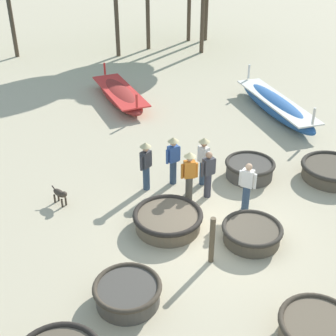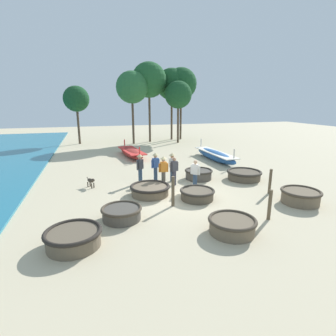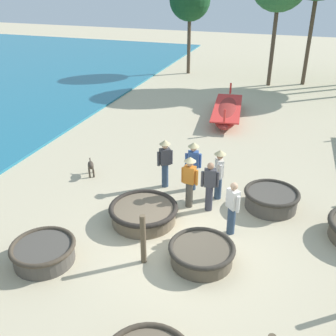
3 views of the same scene
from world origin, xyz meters
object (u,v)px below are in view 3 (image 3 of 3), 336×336
Objects in this scene: tree_left_mid at (190,0)px; coracle_upturned at (144,212)px; coracle_weathered at (202,253)px; mooring_post_shoreline at (143,239)px; fisherman_standing_right at (210,185)px; fisherman_crouching at (232,207)px; fisherman_standing_left at (165,160)px; dog at (91,166)px; fisherman_with_hat at (190,179)px; coracle_front_left at (44,252)px; fisherman_by_coracle at (219,171)px; fisherman_hauling at (193,163)px; coracle_far_right at (271,199)px; long_boat_white_hull at (227,111)px.

coracle_upturned is at bearing -77.95° from tree_left_mid.
mooring_post_shoreline is at bearing -161.19° from coracle_weathered.
fisherman_standing_right is at bearing 36.07° from coracle_upturned.
fisherman_crouching and fisherman_standing_right have the same top height.
fisherman_standing_left is (-1.72, 0.95, 0.12)m from fisherman_standing_right.
fisherman_standing_left is 2.77m from dog.
fisherman_standing_left is 16.87m from tree_left_mid.
fisherman_with_hat is 1.00× the size of fisherman_standing_left.
dog reaches higher than coracle_front_left.
mooring_post_shoreline is 0.22× the size of tree_left_mid.
dog is at bearing 178.82° from fisherman_by_coracle.
fisherman_hauling is (-0.91, 0.31, 0.00)m from fisherman_by_coracle.
dog is (-1.12, 4.45, 0.09)m from coracle_front_left.
coracle_upturned is at bearing -130.83° from fisherman_with_hat.
dog is at bearing -177.67° from fisherman_standing_left.
coracle_weathered is 1.21× the size of mooring_post_shoreline.
fisherman_with_hat is at bearing 53.22° from coracle_front_left.
fisherman_by_coracle is at bearing 47.96° from coracle_upturned.
fisherman_by_coracle reaches higher than fisherman_standing_right.
coracle_weathered is 3.22m from fisherman_by_coracle.
coracle_upturned is 2.24m from fisherman_standing_left.
fisherman_standing_right is 2.60× the size of dog.
coracle_upturned is 1.46× the size of mooring_post_shoreline.
coracle_far_right is 3.55m from fisherman_standing_left.
fisherman_with_hat is 3.95m from dog.
fisherman_with_hat is 1.46m from fisherman_standing_left.
fisherman_with_hat is (2.69, 3.60, 0.67)m from coracle_front_left.
fisherman_standing_left reaches higher than fisherman_standing_right.
fisherman_with_hat is (-0.73, -0.76, 0.00)m from fisherman_by_coracle.
coracle_weathered is at bearing -73.06° from tree_left_mid.
coracle_front_left is 4.93m from fisherman_standing_right.
coracle_far_right is 1.00× the size of fisherman_standing_left.
fisherman_by_coracle and fisherman_standing_left have the same top height.
fisherman_standing_right is (-1.76, -0.72, 0.52)m from coracle_far_right.
long_boat_white_hull is (-2.84, 7.71, 0.02)m from coracle_far_right.
mooring_post_shoreline is at bearing -133.84° from fisherman_crouching.
fisherman_standing_right reaches higher than dog.
coracle_upturned is at bearing -174.89° from fisherman_crouching.
tree_left_mid is (-7.26, 16.23, 4.45)m from coracle_far_right.
coracle_far_right is 6.19m from dog.
mooring_post_shoreline is (-0.96, -2.85, -0.15)m from fisherman_standing_right.
coracle_upturned is 1.20× the size of coracle_weathered.
fisherman_with_hat and fisherman_standing_left have the same top height.
coracle_far_right reaches higher than coracle_weathered.
fisherman_by_coracle is at bearing -70.89° from tree_left_mid.
coracle_weathered is at bearing 18.32° from coracle_front_left.
coracle_far_right is at bearing 29.35° from coracle_upturned.
fisherman_by_coracle is 1.05m from fisherman_with_hat.
dog is (-4.54, 0.09, -0.59)m from fisherman_by_coracle.
fisherman_with_hat is at bearing 146.74° from fisherman_crouching.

